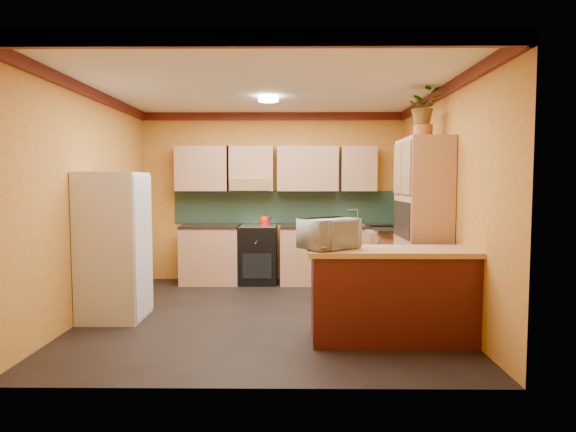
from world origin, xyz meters
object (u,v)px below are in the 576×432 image
object	(u,v)px
fridge	(114,246)
breakfast_bar	(403,298)
base_cabinets_back	(298,255)
stove	(258,254)
microwave	(329,234)
pantry	(422,228)

from	to	relation	value
fridge	breakfast_bar	bearing A→B (deg)	-13.53
base_cabinets_back	stove	world-z (taller)	stove
base_cabinets_back	microwave	xyz separation A→B (m)	(0.27, -2.77, 0.64)
microwave	stove	bearing A→B (deg)	71.08
base_cabinets_back	pantry	distance (m)	2.40
stove	pantry	bearing A→B (deg)	-41.21
fridge	breakfast_bar	size ratio (longest dim) A/B	0.94
pantry	breakfast_bar	bearing A→B (deg)	-114.72
base_cabinets_back	microwave	size ratio (longest dim) A/B	6.73
stove	fridge	xyz separation A→B (m)	(-1.53, -2.01, 0.39)
breakfast_bar	microwave	distance (m)	0.98
stove	microwave	size ratio (longest dim) A/B	1.68
base_cabinets_back	breakfast_bar	bearing A→B (deg)	-69.98
base_cabinets_back	fridge	bearing A→B (deg)	-136.93
stove	microwave	distance (m)	2.98
base_cabinets_back	stove	bearing A→B (deg)	-180.00
microwave	fridge	bearing A→B (deg)	125.71
fridge	microwave	bearing A→B (deg)	-17.42
stove	microwave	world-z (taller)	microwave
pantry	breakfast_bar	size ratio (longest dim) A/B	1.17
pantry	microwave	distance (m)	1.52
fridge	pantry	size ratio (longest dim) A/B	0.81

